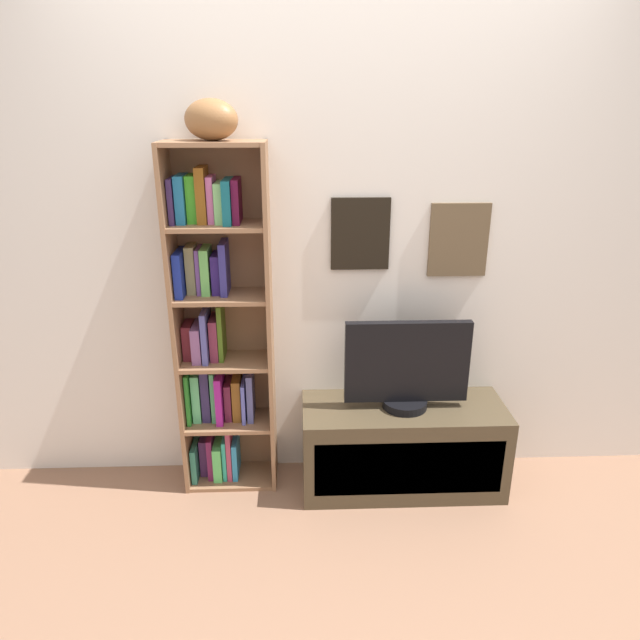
# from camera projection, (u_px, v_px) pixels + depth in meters

# --- Properties ---
(ground) EXTENTS (5.20, 5.20, 0.04)m
(ground) POSITION_uv_depth(u_px,v_px,m) (344.00, 637.00, 2.18)
(ground) COLOR #85604A
(back_wall) EXTENTS (4.80, 0.08, 2.48)m
(back_wall) POSITION_uv_depth(u_px,v_px,m) (330.00, 241.00, 2.79)
(back_wall) COLOR silver
(back_wall) RESTS_ON ground
(bookshelf) EXTENTS (0.46, 0.25, 1.71)m
(bookshelf) POSITION_uv_depth(u_px,v_px,m) (218.00, 332.00, 2.80)
(bookshelf) COLOR #896143
(bookshelf) RESTS_ON ground
(football) EXTENTS (0.31, 0.28, 0.17)m
(football) POSITION_uv_depth(u_px,v_px,m) (211.00, 119.00, 2.43)
(football) COLOR brown
(football) RESTS_ON bookshelf
(tv_stand) EXTENTS (1.01, 0.40, 0.45)m
(tv_stand) POSITION_uv_depth(u_px,v_px,m) (402.00, 446.00, 2.94)
(tv_stand) COLOR #443826
(tv_stand) RESTS_ON ground
(television) EXTENTS (0.60, 0.22, 0.45)m
(television) POSITION_uv_depth(u_px,v_px,m) (407.00, 367.00, 2.79)
(television) COLOR black
(television) RESTS_ON tv_stand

